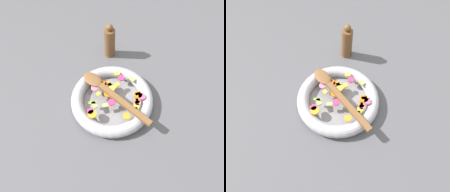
% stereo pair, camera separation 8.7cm
% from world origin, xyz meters
% --- Properties ---
extents(ground_plane, '(4.00, 4.00, 0.00)m').
position_xyz_m(ground_plane, '(0.00, 0.00, 0.00)').
color(ground_plane, '#4C4C51').
extents(skillet, '(0.34, 0.34, 0.05)m').
position_xyz_m(skillet, '(0.00, 0.00, 0.02)').
color(skillet, slate).
rests_on(skillet, ground_plane).
extents(chopped_vegetables, '(0.26, 0.24, 0.01)m').
position_xyz_m(chopped_vegetables, '(0.01, -0.01, 0.05)').
color(chopped_vegetables, orange).
rests_on(chopped_vegetables, skillet).
extents(wooden_spoon, '(0.08, 0.35, 0.01)m').
position_xyz_m(wooden_spoon, '(0.00, 0.02, 0.06)').
color(wooden_spoon, brown).
rests_on(wooden_spoon, chopped_vegetables).
extents(pepper_mill, '(0.05, 0.05, 0.18)m').
position_xyz_m(pepper_mill, '(0.22, 0.17, 0.08)').
color(pepper_mill, brown).
rests_on(pepper_mill, ground_plane).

